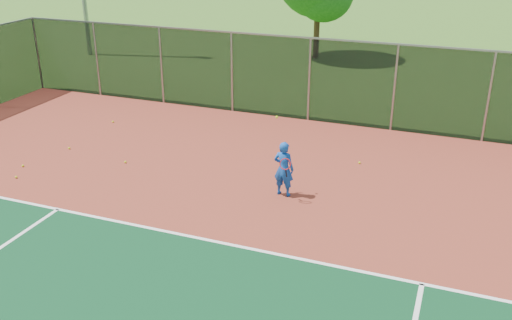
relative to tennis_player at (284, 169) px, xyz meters
The scene contains 9 objects.
court_apron 4.37m from the tennis_player, 63.66° to the right, with size 30.00×20.00×0.02m, color maroon.
fence_back 6.48m from the tennis_player, 72.74° to the left, with size 30.00×0.06×3.03m.
tennis_player is the anchor object (origin of this frame).
practice_ball_2 7.50m from the tennis_player, behind, with size 0.07×0.07×0.07m, color #C9DC19.
practice_ball_3 5.20m from the tennis_player, behind, with size 0.07×0.07×0.07m, color #C9DC19.
practice_ball_4 7.67m from the tennis_player, 166.95° to the right, with size 0.07×0.07×0.07m, color #C9DC19.
practice_ball_5 3.25m from the tennis_player, 61.91° to the left, with size 0.07×0.07×0.07m, color #C9DC19.
practice_ball_7 7.93m from the tennis_player, behind, with size 0.07×0.07×0.07m, color #C9DC19.
practice_ball_8 8.33m from the tennis_player, 156.30° to the left, with size 0.07×0.07×0.07m, color #C9DC19.
Camera 1 is at (2.29, -7.19, 6.86)m, focal length 40.00 mm.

